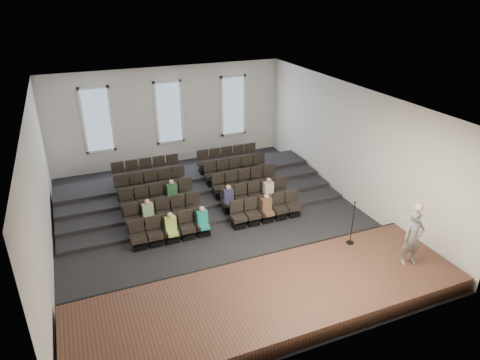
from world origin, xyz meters
The scene contains 14 objects.
ground centered at (0.00, 0.00, 0.00)m, with size 14.00×14.00×0.00m, color black.
ceiling centered at (0.00, 0.00, 5.01)m, with size 12.00×14.00×0.02m, color white.
wall_back centered at (0.00, 7.02, 2.50)m, with size 12.00×0.04×5.00m, color silver.
wall_front centered at (0.00, -7.02, 2.50)m, with size 12.00×0.04×5.00m, color silver.
wall_left centered at (-6.02, 0.00, 2.50)m, with size 0.04×14.00×5.00m, color silver.
wall_right centered at (6.02, 0.00, 2.50)m, with size 0.04×14.00×5.00m, color silver.
stage centered at (0.00, -5.10, 0.25)m, with size 11.80×3.60×0.50m, color #4B2E20.
stage_lip centered at (0.00, -3.33, 0.25)m, with size 11.80×0.06×0.52m, color black.
risers centered at (0.00, 3.17, 0.20)m, with size 11.80×4.80×0.60m.
seating_rows centered at (0.00, 1.54, 0.68)m, with size 6.80×4.70×1.67m.
windows centered at (0.00, 6.95, 2.70)m, with size 8.44×0.10×3.24m.
audience centered at (-0.19, 0.15, 0.79)m, with size 5.45×2.64×1.10m.
speaker centered at (4.62, -5.49, 1.43)m, with size 0.68×0.44×1.85m, color slate.
mic_stand centered at (3.58, -3.82, 0.98)m, with size 0.27×0.27×1.61m.
Camera 1 is at (-4.70, -13.92, 8.67)m, focal length 32.00 mm.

